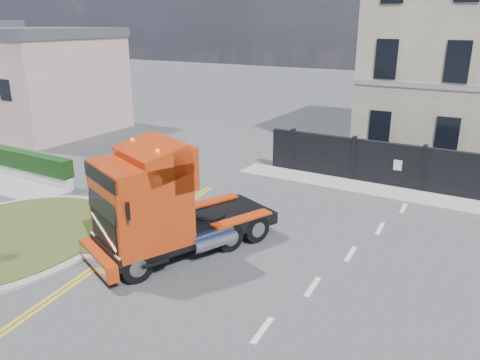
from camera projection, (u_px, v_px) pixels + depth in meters
The scene contains 6 objects.
ground at pixel (229, 255), 14.62m from camera, with size 120.00×120.00×0.00m, color #424244.
traffic_island at pixel (3, 239), 15.53m from camera, with size 6.80×6.80×0.17m.
hedge_wall at pixel (11, 161), 21.89m from camera, with size 8.00×0.55×1.35m.
seaside_bldg_pink at pixel (43, 85), 30.66m from camera, with size 8.00×8.00×6.00m, color beige.
pavement_far at pixel (469, 207), 18.30m from camera, with size 20.00×1.60×0.12m, color #989893.
truck at pixel (159, 208), 14.09m from camera, with size 4.35×6.37×3.58m.
Camera 1 is at (6.97, -11.09, 6.90)m, focal length 35.00 mm.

